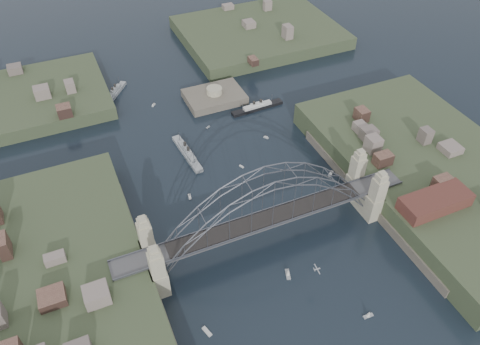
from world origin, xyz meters
name	(u,v)px	position (x,y,z in m)	size (l,w,h in m)	color
ground	(266,239)	(0.00, 0.00, 0.00)	(500.00, 500.00, 0.00)	black
bridge	(268,209)	(0.00, 0.00, 12.32)	(84.00, 13.80, 24.60)	#4D4C4F
shore_west	(51,308)	(-57.32, 0.00, 1.97)	(50.50, 90.00, 12.00)	#38462A
shore_east	(431,177)	(57.32, 0.00, 1.97)	(50.50, 90.00, 12.00)	#38462A
headland_nw	(27,105)	(-55.00, 95.00, 0.50)	(60.00, 45.00, 9.00)	#38462A
headland_ne	(259,36)	(50.00, 110.00, 0.75)	(70.00, 55.00, 9.50)	#38462A
fort_island	(215,101)	(12.00, 70.00, -0.34)	(22.00, 16.00, 9.40)	#5D5648
wharf_shed	(435,202)	(44.00, -14.00, 10.00)	(20.00, 8.00, 4.00)	#592D26
finger_pier	(446,267)	(39.00, -28.00, 0.70)	(4.00, 22.00, 1.40)	#4D4C4F
naval_cruiser_near	(187,153)	(-8.42, 42.92, 0.94)	(4.26, 20.30, 6.05)	#9CA2A5
naval_cruiser_far	(115,93)	(-22.56, 88.83, 0.88)	(11.84, 14.88, 5.67)	#9CA2A5
ocean_liner	(257,107)	(24.53, 57.88, 0.78)	(20.68, 3.78, 5.05)	black
aeroplane	(316,269)	(4.41, -18.65, 7.08)	(1.74, 3.23, 0.47)	#ABAEB2
small_boat_a	(190,197)	(-14.15, 23.90, 0.28)	(1.18, 2.51, 1.43)	silver
small_boat_b	(242,167)	(5.89, 30.23, 0.15)	(1.15, 1.78, 0.45)	silver
small_boat_c	(288,273)	(0.01, -13.03, 0.71)	(2.02, 3.41, 2.38)	silver
small_boat_d	(266,137)	(19.83, 40.64, 0.29)	(1.69, 1.90, 1.43)	silver
small_boat_e	(102,158)	(-35.14, 52.65, 0.15)	(2.80, 3.59, 0.45)	silver
small_boat_f	(208,127)	(3.36, 54.40, 0.15)	(1.78, 1.40, 0.45)	silver
small_boat_g	(369,315)	(12.13, -31.45, 0.83)	(2.60, 1.06, 2.38)	silver
small_boat_h	(154,105)	(-10.70, 75.80, 0.29)	(1.86, 1.93, 1.43)	silver
small_boat_i	(331,174)	(30.70, 15.63, 0.15)	(2.68, 2.45, 0.45)	silver
small_boat_j	(207,332)	(-24.93, -19.67, 0.15)	(1.79, 3.09, 0.45)	silver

